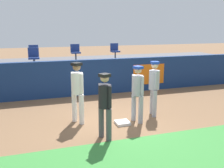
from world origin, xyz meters
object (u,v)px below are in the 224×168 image
(player_umpire, at_px, (105,102))
(seat_back_left, at_px, (34,52))
(first_base, at_px, (122,123))
(seat_front_left, at_px, (34,56))
(seat_back_right, at_px, (115,50))
(player_runner_visitor, at_px, (138,90))
(seat_back_center, at_px, (75,51))
(player_fielder_home, at_px, (77,89))
(player_coach_visitor, at_px, (154,85))

(player_umpire, xyz_separation_m, seat_back_left, (-1.52, 7.60, 0.56))
(first_base, xyz_separation_m, seat_front_left, (-2.33, 5.01, 1.51))
(seat_back_left, distance_m, seat_back_right, 4.34)
(player_runner_visitor, xyz_separation_m, seat_back_left, (-2.77, 6.77, 0.56))
(player_umpire, bearing_deg, seat_back_right, 137.07)
(seat_front_left, xyz_separation_m, seat_back_center, (2.16, 1.80, 0.00))
(player_fielder_home, distance_m, player_coach_visitor, 2.44)
(seat_back_right, bearing_deg, player_umpire, -110.32)
(first_base, relative_size, seat_front_left, 0.48)
(first_base, bearing_deg, player_runner_visitor, 4.93)
(player_runner_visitor, relative_size, seat_back_center, 2.03)
(player_umpire, bearing_deg, first_base, 113.25)
(seat_back_left, relative_size, seat_back_right, 1.00)
(player_runner_visitor, xyz_separation_m, player_umpire, (-1.25, -0.83, -0.00))
(first_base, height_order, player_runner_visitor, player_runner_visitor)
(player_coach_visitor, xyz_separation_m, seat_back_right, (0.83, 6.38, 0.53))
(seat_front_left, relative_size, seat_back_left, 1.00)
(seat_back_center, bearing_deg, player_fielder_home, -99.53)
(player_coach_visitor, distance_m, seat_front_left, 5.82)
(first_base, xyz_separation_m, player_fielder_home, (-1.22, 0.54, 1.01))
(seat_back_left, bearing_deg, first_base, -71.43)
(player_coach_visitor, height_order, player_umpire, player_coach_visitor)
(player_fielder_home, xyz_separation_m, player_coach_visitor, (2.44, -0.11, -0.03))
(player_coach_visitor, xyz_separation_m, seat_front_left, (-3.55, 4.58, 0.53))
(seat_front_left, bearing_deg, seat_back_right, 22.37)
(player_runner_visitor, distance_m, player_coach_visitor, 0.83)
(seat_front_left, height_order, seat_back_left, same)
(seat_front_left, xyz_separation_m, seat_back_right, (4.37, 1.80, -0.00))
(player_fielder_home, xyz_separation_m, player_umpire, (0.45, -1.33, -0.06))
(player_umpire, bearing_deg, player_fielder_home, 176.11)
(first_base, relative_size, player_coach_visitor, 0.23)
(first_base, bearing_deg, seat_back_right, 73.27)
(player_coach_visitor, bearing_deg, player_fielder_home, -78.90)
(first_base, relative_size, player_fielder_home, 0.22)
(player_fielder_home, distance_m, seat_front_left, 4.63)
(seat_front_left, bearing_deg, first_base, -65.09)
(seat_back_center, distance_m, seat_back_right, 2.21)
(first_base, bearing_deg, player_umpire, -134.15)
(player_runner_visitor, bearing_deg, player_umpire, -76.53)
(player_coach_visitor, bearing_deg, seat_back_center, -154.01)
(player_runner_visitor, relative_size, player_coach_visitor, 0.97)
(player_fielder_home, height_order, player_runner_visitor, player_fielder_home)
(player_umpire, relative_size, seat_back_left, 2.02)
(first_base, height_order, seat_back_left, seat_back_left)
(player_runner_visitor, xyz_separation_m, seat_back_center, (-0.65, 6.77, 0.56))
(player_umpire, height_order, seat_back_left, seat_back_left)
(player_fielder_home, relative_size, player_coach_visitor, 1.03)
(first_base, distance_m, seat_back_left, 7.34)
(player_umpire, bearing_deg, seat_back_left, 168.70)
(seat_back_center, bearing_deg, seat_back_left, -180.00)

